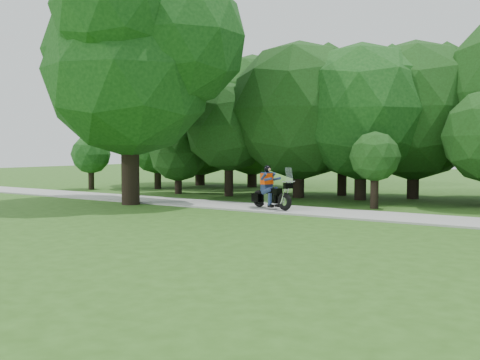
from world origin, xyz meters
The scene contains 4 objects.
ground centered at (0.00, 0.00, 0.00)m, with size 100.00×100.00×0.00m, color #2A5016.
walkway centered at (0.00, 8.00, 0.03)m, with size 60.00×2.20×0.06m, color gray.
big_tree_west centered at (-10.54, 6.85, 5.76)m, with size 8.64×6.56×9.96m.
touring_motorcycle centered at (-5.09, 7.74, 0.61)m, with size 1.91×1.07×1.51m.
Camera 1 is at (4.13, -8.33, 2.15)m, focal length 40.00 mm.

